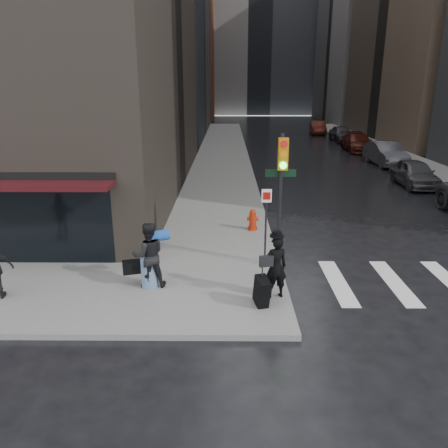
% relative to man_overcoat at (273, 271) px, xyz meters
% --- Properties ---
extents(ground, '(140.00, 140.00, 0.00)m').
position_rel_man_overcoat_xyz_m(ground, '(-1.52, 0.28, -0.90)').
color(ground, black).
rests_on(ground, ground).
extents(sidewalk_left, '(4.00, 50.00, 0.15)m').
position_rel_man_overcoat_xyz_m(sidewalk_left, '(-1.52, 27.28, -0.82)').
color(sidewalk_left, slate).
rests_on(sidewalk_left, ground).
extents(sidewalk_right, '(3.00, 50.00, 0.15)m').
position_rel_man_overcoat_xyz_m(sidewalk_right, '(11.98, 27.28, -0.82)').
color(sidewalk_right, slate).
rests_on(sidewalk_right, ground).
extents(bldg_left_far, '(22.00, 20.00, 26.00)m').
position_rel_man_overcoat_xyz_m(bldg_left_far, '(-14.52, 62.28, 12.10)').
color(bldg_left_far, brown).
rests_on(bldg_left_far, ground).
extents(bldg_right_far, '(22.00, 20.00, 25.00)m').
position_rel_man_overcoat_xyz_m(bldg_right_far, '(24.48, 58.28, 11.60)').
color(bldg_right_far, gray).
rests_on(bldg_right_far, ground).
extents(bldg_distant, '(40.00, 12.00, 32.00)m').
position_rel_man_overcoat_xyz_m(bldg_distant, '(4.48, 78.28, 15.10)').
color(bldg_distant, gray).
rests_on(bldg_distant, ground).
extents(man_overcoat, '(0.92, 1.09, 1.80)m').
position_rel_man_overcoat_xyz_m(man_overcoat, '(0.00, 0.00, 0.00)').
color(man_overcoat, black).
rests_on(man_overcoat, ground).
extents(man_jeans, '(1.30, 0.88, 1.78)m').
position_rel_man_overcoat_xyz_m(man_jeans, '(-3.21, 0.69, 0.14)').
color(man_jeans, black).
rests_on(man_jeans, ground).
extents(traffic_light, '(0.97, 0.45, 3.88)m').
position_rel_man_overcoat_xyz_m(traffic_light, '(0.35, 2.09, 1.76)').
color(traffic_light, black).
rests_on(traffic_light, ground).
extents(fire_hydrant, '(0.43, 0.34, 0.78)m').
position_rel_man_overcoat_xyz_m(fire_hydrant, '(-0.19, 5.50, -0.40)').
color(fire_hydrant, '#AD250A').
rests_on(fire_hydrant, ground).
extents(parked_car_1, '(1.79, 4.23, 1.43)m').
position_rel_man_overcoat_xyz_m(parked_car_1, '(9.08, 13.62, -0.19)').
color(parked_car_1, '#47474C').
rests_on(parked_car_1, ground).
extents(parked_car_2, '(1.82, 4.86, 1.58)m').
position_rel_man_overcoat_xyz_m(parked_car_2, '(9.77, 20.24, -0.11)').
color(parked_car_2, '#434348').
rests_on(parked_car_2, ground).
extents(parked_car_3, '(2.18, 5.10, 1.47)m').
position_rel_man_overcoat_xyz_m(parked_car_3, '(9.72, 26.85, -0.17)').
color(parked_car_3, '#42130D').
rests_on(parked_car_3, ground).
extents(parked_car_4, '(1.81, 4.45, 1.51)m').
position_rel_man_overcoat_xyz_m(parked_car_4, '(10.03, 33.47, -0.14)').
color(parked_car_4, '#3A3B3F').
rests_on(parked_car_4, ground).
extents(parked_car_5, '(1.99, 4.59, 1.47)m').
position_rel_man_overcoat_xyz_m(parked_car_5, '(9.01, 40.08, -0.16)').
color(parked_car_5, '#42140D').
rests_on(parked_car_5, ground).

